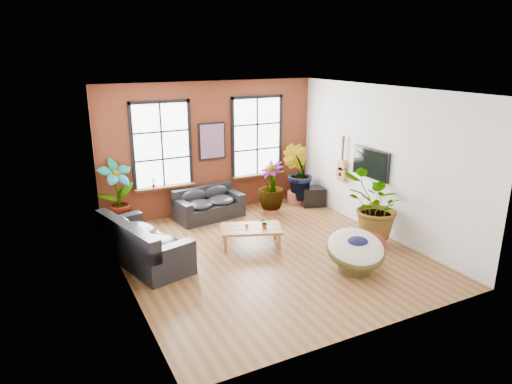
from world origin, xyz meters
TOP-DOWN VIEW (x-y plane):
  - room at (0.00, 0.15)m, footprint 6.04×6.54m
  - sofa_back at (-0.34, 2.73)m, footprint 1.85×1.09m
  - sofa_left at (-2.54, 0.84)m, footprint 1.57×2.56m
  - coffee_table at (-0.13, 0.60)m, footprint 1.53×1.19m
  - papasan_chair at (1.18, -1.47)m, footprint 1.46×1.46m
  - poster at (0.00, 3.18)m, footprint 0.74×0.06m
  - tv_wall_unit at (2.93, 0.60)m, footprint 0.13×1.86m
  - media_box at (2.70, 2.34)m, footprint 0.77×0.70m
  - pot_back_left at (-2.60, 2.94)m, footprint 0.66×0.66m
  - pot_back_right at (2.35, 2.69)m, footprint 0.56×0.56m
  - pot_right_wall at (2.37, -0.64)m, footprint 0.62×0.62m
  - pot_mid at (1.33, 2.29)m, footprint 0.48×0.48m
  - floor_plant_back_left at (-2.58, 2.94)m, footprint 1.00×0.81m
  - floor_plant_back_right at (2.37, 2.68)m, footprint 1.06×1.10m
  - floor_plant_right_wall at (2.37, -0.63)m, footprint 1.55×1.40m
  - floor_plant_mid at (1.33, 2.31)m, footprint 0.86×0.86m
  - table_plant at (0.15, 0.46)m, footprint 0.22×0.19m
  - sill_plant_left at (-1.65, 3.13)m, footprint 0.17×0.17m
  - sill_plant_right at (1.70, 3.13)m, footprint 0.19×0.19m

SIDE VIEW (x-z plane):
  - pot_mid at x=1.33m, z-range 0.00..0.32m
  - pot_back_right at x=2.35m, z-range 0.00..0.37m
  - pot_back_left at x=-2.60m, z-range 0.00..0.38m
  - pot_right_wall at x=2.37m, z-range 0.00..0.43m
  - media_box at x=2.70m, z-range 0.00..0.53m
  - sofa_back at x=-0.34m, z-range -0.04..0.77m
  - coffee_table at x=-0.13m, z-range 0.12..0.64m
  - sofa_left at x=-2.54m, z-range -0.04..0.90m
  - papasan_chair at x=1.18m, z-range 0.01..0.88m
  - table_plant at x=0.15m, z-range 0.43..0.67m
  - floor_plant_mid at x=1.33m, z-range 0.14..1.44m
  - floor_plant_right_wall at x=2.37m, z-range 0.16..1.68m
  - floor_plant_back_right at x=2.37m, z-range 0.15..1.71m
  - floor_plant_back_left at x=-2.58m, z-range 0.15..1.80m
  - sill_plant_left at x=-1.65m, z-range 0.90..1.17m
  - sill_plant_right at x=1.70m, z-range 0.90..1.17m
  - tv_wall_unit at x=2.93m, z-range 0.94..2.14m
  - room at x=0.00m, z-range -0.02..3.52m
  - poster at x=0.00m, z-range 1.46..2.44m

